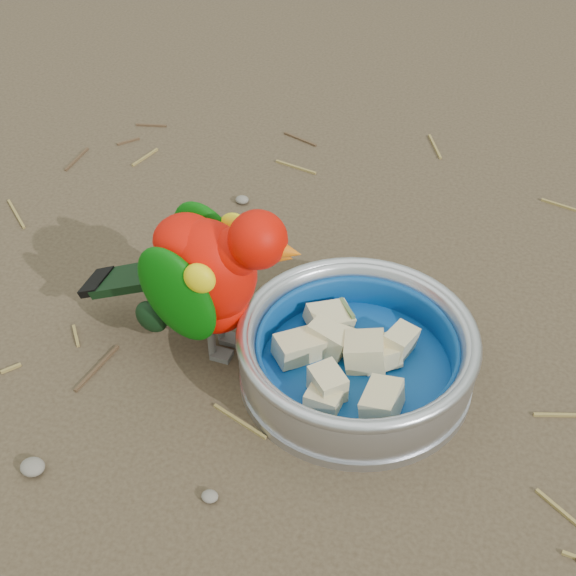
% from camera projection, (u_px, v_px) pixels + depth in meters
% --- Properties ---
extents(ground, '(60.00, 60.00, 0.00)m').
position_uv_depth(ground, '(306.00, 345.00, 0.82)').
color(ground, '#453727').
extents(food_bowl, '(0.22, 0.22, 0.02)m').
position_uv_depth(food_bowl, '(355.00, 372.00, 0.78)').
color(food_bowl, '#B2B2BA').
rests_on(food_bowl, ground).
extents(bowl_wall, '(0.22, 0.22, 0.04)m').
position_uv_depth(bowl_wall, '(357.00, 350.00, 0.76)').
color(bowl_wall, '#B2B2BA').
rests_on(bowl_wall, food_bowl).
extents(fruit_wedges, '(0.13, 0.13, 0.03)m').
position_uv_depth(fruit_wedges, '(357.00, 355.00, 0.76)').
color(fruit_wedges, beige).
rests_on(fruit_wedges, food_bowl).
extents(lory_parrot, '(0.22, 0.12, 0.17)m').
position_uv_depth(lory_parrot, '(208.00, 283.00, 0.76)').
color(lory_parrot, '#CE0B01').
rests_on(lory_parrot, ground).
extents(ground_debris, '(0.90, 0.80, 0.01)m').
position_uv_depth(ground_debris, '(292.00, 319.00, 0.84)').
color(ground_debris, olive).
rests_on(ground_debris, ground).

